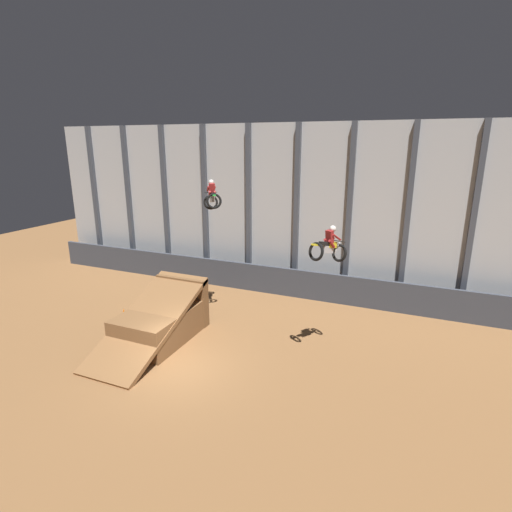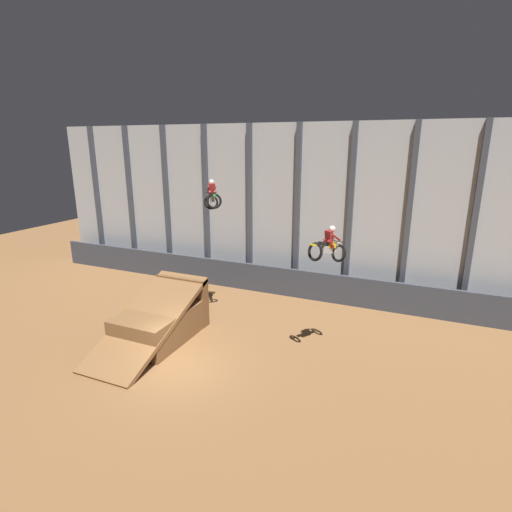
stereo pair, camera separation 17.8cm
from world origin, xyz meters
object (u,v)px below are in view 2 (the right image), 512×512
object	(u,v)px
dirt_ramp	(162,319)
hay_bale_trackside	(158,293)
traffic_cone_near_ramp	(125,314)
rider_bike_left_air	(212,197)
rider_bike_right_air	(328,247)

from	to	relation	value
dirt_ramp	hay_bale_trackside	size ratio (longest dim) A/B	6.00
dirt_ramp	traffic_cone_near_ramp	xyz separation A→B (m)	(-2.98, 0.81, -0.58)
rider_bike_left_air	traffic_cone_near_ramp	xyz separation A→B (m)	(-4.06, -2.29, -5.91)
dirt_ramp	rider_bike_left_air	size ratio (longest dim) A/B	3.49
traffic_cone_near_ramp	dirt_ramp	bearing A→B (deg)	-15.10
rider_bike_right_air	hay_bale_trackside	world-z (taller)	rider_bike_right_air
rider_bike_left_air	hay_bale_trackside	size ratio (longest dim) A/B	1.72
rider_bike_right_air	traffic_cone_near_ramp	bearing A→B (deg)	-149.57
rider_bike_right_air	traffic_cone_near_ramp	xyz separation A→B (m)	(-10.29, -0.34, -4.52)
dirt_ramp	rider_bike_right_air	xyz separation A→B (m)	(7.31, 1.14, 3.95)
rider_bike_right_air	hay_bale_trackside	xyz separation A→B (m)	(-10.50, 2.72, -4.52)
dirt_ramp	hay_bale_trackside	world-z (taller)	dirt_ramp
traffic_cone_near_ramp	hay_bale_trackside	distance (m)	3.06
traffic_cone_near_ramp	rider_bike_left_air	bearing A→B (deg)	29.50
traffic_cone_near_ramp	hay_bale_trackside	size ratio (longest dim) A/B	0.57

